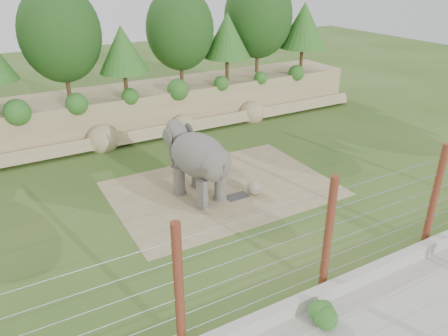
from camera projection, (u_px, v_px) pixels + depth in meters
ground at (248, 222)px, 17.77m from camera, size 90.00×90.00×0.00m
back_embankment at (146, 65)px, 26.32m from camera, size 30.00×5.52×8.77m
dirt_patch at (223, 189)px, 20.35m from camera, size 10.00×7.00×0.02m
drain_grate at (237, 196)px, 19.62m from camera, size 1.00×0.60×0.03m
elephant at (199, 165)px, 19.01m from camera, size 2.42×4.12×3.13m
stone_ball at (254, 187)px, 19.70m from camera, size 0.68×0.68×0.68m
retaining_wall at (333, 289)px, 13.73m from camera, size 26.00×0.35×0.50m
barrier_fence at (328, 235)px, 13.38m from camera, size 20.26×0.26×4.00m
walkway_shrub at (327, 314)px, 12.61m from camera, size 0.69×0.69×0.69m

